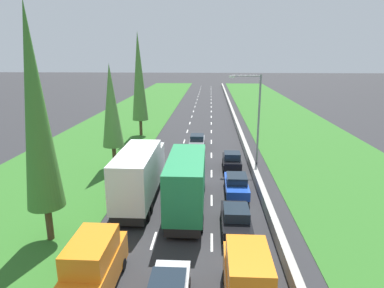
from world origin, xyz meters
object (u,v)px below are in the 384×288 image
at_px(blue_sedan_right_lane, 236,184).
at_px(grey_sedan_centre_lane, 197,141).
at_px(poplar_tree_second, 111,106).
at_px(white_box_truck_left_lane, 140,174).
at_px(black_hatchback_right_lane, 232,161).
at_px(teal_hatchback_centre_lane, 192,160).
at_px(poplar_tree_third, 139,77).
at_px(street_light_mast, 256,113).
at_px(black_sedan_right_lane, 236,219).
at_px(poplar_tree_nearest, 36,110).
at_px(orange_van_right_lane, 247,280).
at_px(orange_van_left_lane, 94,264).
at_px(green_box_truck_centre_lane, 187,181).

height_order(blue_sedan_right_lane, grey_sedan_centre_lane, same).
height_order(grey_sedan_centre_lane, poplar_tree_second, poplar_tree_second).
bearing_deg(grey_sedan_centre_lane, poplar_tree_second, -135.77).
bearing_deg(white_box_truck_left_lane, blue_sedan_right_lane, 13.51).
relative_size(black_hatchback_right_lane, grey_sedan_centre_lane, 0.87).
height_order(black_hatchback_right_lane, grey_sedan_centre_lane, black_hatchback_right_lane).
distance_m(white_box_truck_left_lane, teal_hatchback_centre_lane, 8.64).
xyz_separation_m(teal_hatchback_centre_lane, poplar_tree_second, (-7.69, -0.02, 5.27)).
relative_size(poplar_tree_third, street_light_mast, 1.54).
xyz_separation_m(white_box_truck_left_lane, poplar_tree_third, (-4.34, 21.52, 5.80)).
bearing_deg(black_sedan_right_lane, street_light_mast, 78.79).
relative_size(black_hatchback_right_lane, teal_hatchback_centre_lane, 1.00).
bearing_deg(poplar_tree_nearest, street_light_mast, 48.42).
height_order(blue_sedan_right_lane, black_hatchback_right_lane, black_hatchback_right_lane).
relative_size(grey_sedan_centre_lane, poplar_tree_nearest, 0.33).
bearing_deg(poplar_tree_second, grey_sedan_centre_lane, 44.23).
bearing_deg(orange_van_right_lane, poplar_tree_second, 120.80).
bearing_deg(orange_van_left_lane, grey_sedan_centre_lane, 81.59).
height_order(white_box_truck_left_lane, street_light_mast, street_light_mast).
xyz_separation_m(poplar_tree_nearest, poplar_tree_third, (0.01, 27.26, 0.07)).
bearing_deg(grey_sedan_centre_lane, orange_van_left_lane, -98.41).
height_order(green_box_truck_centre_lane, poplar_tree_second, poplar_tree_second).
distance_m(black_sedan_right_lane, white_box_truck_left_lane, 8.17).
bearing_deg(green_box_truck_centre_lane, orange_van_left_lane, -112.75).
bearing_deg(black_sedan_right_lane, orange_van_right_lane, -90.05).
bearing_deg(poplar_tree_second, poplar_tree_nearest, -90.70).
bearing_deg(street_light_mast, teal_hatchback_centre_lane, -159.34).
bearing_deg(poplar_tree_third, street_light_mast, -38.96).
bearing_deg(grey_sedan_centre_lane, street_light_mast, -41.19).
relative_size(black_sedan_right_lane, black_hatchback_right_lane, 1.15).
height_order(orange_van_left_lane, black_sedan_right_lane, orange_van_left_lane).
relative_size(blue_sedan_right_lane, poplar_tree_second, 0.44).
distance_m(teal_hatchback_centre_lane, poplar_tree_nearest, 17.17).
height_order(black_sedan_right_lane, blue_sedan_right_lane, same).
height_order(black_hatchback_right_lane, street_light_mast, street_light_mast).
bearing_deg(orange_van_left_lane, teal_hatchback_centre_lane, 78.62).
xyz_separation_m(orange_van_right_lane, poplar_tree_nearest, (-11.26, 5.10, 6.52)).
relative_size(orange_van_right_lane, poplar_tree_second, 0.48).
distance_m(black_sedan_right_lane, grey_sedan_centre_lane, 19.82).
bearing_deg(poplar_tree_third, poplar_tree_second, -89.34).
bearing_deg(poplar_tree_nearest, teal_hatchback_centre_lane, 59.84).
relative_size(orange_van_right_lane, blue_sedan_right_lane, 1.09).
relative_size(teal_hatchback_centre_lane, poplar_tree_nearest, 0.28).
distance_m(blue_sedan_right_lane, grey_sedan_centre_lane, 14.14).
bearing_deg(black_hatchback_right_lane, black_sedan_right_lane, -92.20).
height_order(orange_van_left_lane, black_hatchback_right_lane, orange_van_left_lane).
bearing_deg(white_box_truck_left_lane, black_hatchback_right_lane, 47.20).
xyz_separation_m(black_sedan_right_lane, poplar_tree_second, (-11.10, 11.89, 5.30)).
height_order(orange_van_right_lane, poplar_tree_second, poplar_tree_second).
distance_m(orange_van_right_lane, poplar_tree_second, 22.17).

